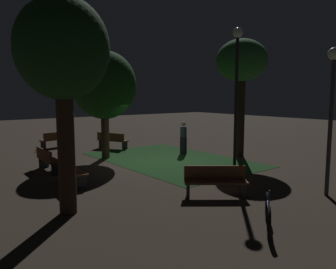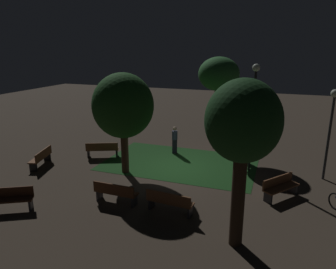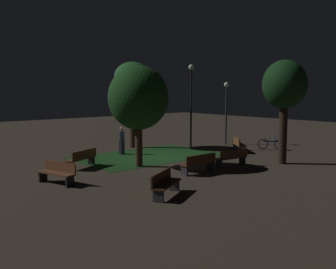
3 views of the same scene
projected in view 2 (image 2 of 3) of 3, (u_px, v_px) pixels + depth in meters
name	position (u px, v px, depth m)	size (l,w,h in m)	color
ground_plane	(178.00, 168.00, 16.31)	(60.00, 60.00, 0.00)	#3D3328
grass_lawn	(180.00, 163.00, 16.99)	(8.00, 5.09, 0.01)	#194219
bench_front_left	(115.00, 192.00, 12.51)	(1.81, 0.52, 0.88)	#512D19
bench_back_row	(169.00, 201.00, 11.75)	(1.83, 0.62, 0.88)	brown
bench_by_lamp	(41.00, 157.00, 16.48)	(0.96, 1.86, 0.88)	brown
bench_path_side	(8.00, 198.00, 11.99)	(1.81, 1.29, 0.88)	#422314
bench_lawn_edge	(102.00, 149.00, 17.76)	(1.84, 1.16, 0.88)	brown
bench_front_right	(280.00, 186.00, 13.03)	(1.47, 1.72, 0.88)	brown
tree_near_wall	(219.00, 76.00, 18.28)	(2.39, 2.39, 5.53)	#2D2116
tree_lawn_side	(123.00, 106.00, 14.85)	(2.93, 2.93, 4.94)	#423021
tree_left_canopy	(243.00, 125.00, 8.97)	(2.22, 2.22, 5.26)	#2D2116
lamp_post_plaza_east	(254.00, 102.00, 15.02)	(0.36, 0.36, 5.31)	black
lamp_post_near_wall	(331.00, 119.00, 14.15)	(0.36, 0.36, 4.27)	#333338
pedestrian	(175.00, 139.00, 18.31)	(0.32, 0.32, 1.61)	black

